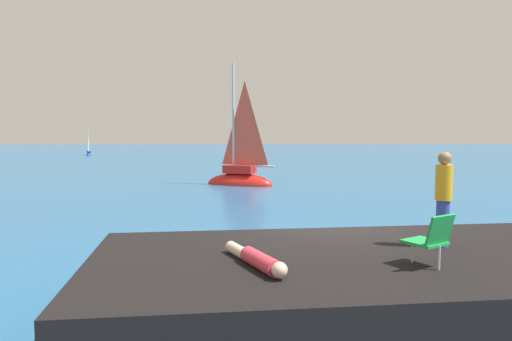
{
  "coord_description": "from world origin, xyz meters",
  "views": [
    {
      "loc": [
        -1.82,
        -10.1,
        3.02
      ],
      "look_at": [
        -1.29,
        12.22,
        1.05
      ],
      "focal_mm": 33.74,
      "sensor_mm": 36.0,
      "label": 1
    }
  ],
  "objects_px": {
    "person_sunbather": "(257,259)",
    "person_standing": "(443,196)",
    "sailboat_near": "(240,178)",
    "sailboat_far": "(89,154)",
    "beach_chair": "(431,238)"
  },
  "relations": [
    {
      "from": "person_sunbather",
      "to": "person_standing",
      "type": "bearing_deg",
      "value": -95.21
    },
    {
      "from": "sailboat_near",
      "to": "sailboat_far",
      "type": "xyz_separation_m",
      "value": [
        -17.27,
        28.88,
        -0.21
      ]
    },
    {
      "from": "person_sunbather",
      "to": "beach_chair",
      "type": "bearing_deg",
      "value": -116.84
    },
    {
      "from": "sailboat_far",
      "to": "person_standing",
      "type": "bearing_deg",
      "value": -169.19
    },
    {
      "from": "sailboat_far",
      "to": "sailboat_near",
      "type": "bearing_deg",
      "value": -162.54
    },
    {
      "from": "person_standing",
      "to": "beach_chair",
      "type": "xyz_separation_m",
      "value": [
        -0.67,
        -1.23,
        -0.42
      ]
    },
    {
      "from": "person_sunbather",
      "to": "sailboat_far",
      "type": "bearing_deg",
      "value": -4.5
    },
    {
      "from": "person_sunbather",
      "to": "sailboat_near",
      "type": "bearing_deg",
      "value": -23.62
    },
    {
      "from": "sailboat_near",
      "to": "person_standing",
      "type": "relative_size",
      "value": 4.36
    },
    {
      "from": "sailboat_near",
      "to": "beach_chair",
      "type": "height_order",
      "value": "sailboat_near"
    },
    {
      "from": "sailboat_near",
      "to": "person_standing",
      "type": "height_order",
      "value": "sailboat_near"
    },
    {
      "from": "sailboat_far",
      "to": "person_sunbather",
      "type": "distance_m",
      "value": 50.74
    },
    {
      "from": "sailboat_near",
      "to": "person_sunbather",
      "type": "xyz_separation_m",
      "value": [
        0.42,
        -18.67,
        0.74
      ]
    },
    {
      "from": "person_sunbather",
      "to": "beach_chair",
      "type": "xyz_separation_m",
      "value": [
        2.52,
        -0.08,
        0.33
      ]
    },
    {
      "from": "sailboat_near",
      "to": "person_standing",
      "type": "bearing_deg",
      "value": 123.69
    }
  ]
}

